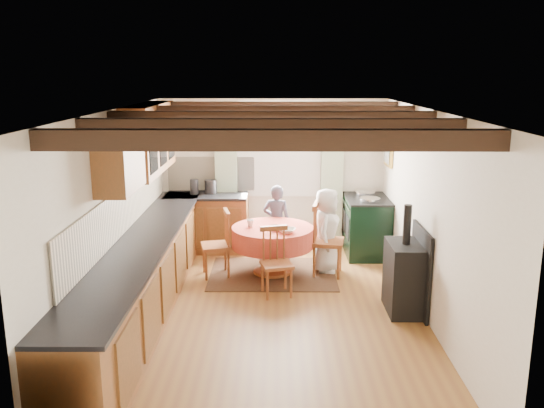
{
  "coord_description": "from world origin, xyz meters",
  "views": [
    {
      "loc": [
        0.05,
        -6.3,
        2.82
      ],
      "look_at": [
        0.0,
        0.8,
        1.15
      ],
      "focal_mm": 37.41,
      "sensor_mm": 36.0,
      "label": 1
    }
  ],
  "objects_px": {
    "aga_range": "(366,225)",
    "chair_right": "(328,239)",
    "child_far": "(277,222)",
    "child_right": "(326,230)",
    "chair_left": "(216,244)",
    "cup": "(250,223)",
    "cast_iron_stove": "(405,259)",
    "chair_near": "(277,262)",
    "dining_table": "(273,251)"
  },
  "relations": [
    {
      "from": "chair_near",
      "to": "cast_iron_stove",
      "type": "height_order",
      "value": "cast_iron_stove"
    },
    {
      "from": "dining_table",
      "to": "cast_iron_stove",
      "type": "bearing_deg",
      "value": -38.74
    },
    {
      "from": "chair_left",
      "to": "cast_iron_stove",
      "type": "bearing_deg",
      "value": 50.61
    },
    {
      "from": "chair_right",
      "to": "aga_range",
      "type": "distance_m",
      "value": 1.16
    },
    {
      "from": "cast_iron_stove",
      "to": "child_right",
      "type": "height_order",
      "value": "cast_iron_stove"
    },
    {
      "from": "cup",
      "to": "chair_left",
      "type": "bearing_deg",
      "value": -168.02
    },
    {
      "from": "aga_range",
      "to": "cast_iron_stove",
      "type": "relative_size",
      "value": 0.76
    },
    {
      "from": "dining_table",
      "to": "chair_near",
      "type": "xyz_separation_m",
      "value": [
        0.06,
        -0.77,
        0.1
      ]
    },
    {
      "from": "child_far",
      "to": "cup",
      "type": "relative_size",
      "value": 11.16
    },
    {
      "from": "chair_right",
      "to": "child_far",
      "type": "xyz_separation_m",
      "value": [
        -0.72,
        0.7,
        0.06
      ]
    },
    {
      "from": "aga_range",
      "to": "cup",
      "type": "xyz_separation_m",
      "value": [
        -1.78,
        -0.9,
        0.28
      ]
    },
    {
      "from": "aga_range",
      "to": "child_right",
      "type": "xyz_separation_m",
      "value": [
        -0.7,
        -0.79,
        0.14
      ]
    },
    {
      "from": "chair_right",
      "to": "dining_table",
      "type": "bearing_deg",
      "value": 100.69
    },
    {
      "from": "dining_table",
      "to": "child_far",
      "type": "height_order",
      "value": "child_far"
    },
    {
      "from": "child_far",
      "to": "dining_table",
      "type": "bearing_deg",
      "value": 95.56
    },
    {
      "from": "aga_range",
      "to": "child_right",
      "type": "distance_m",
      "value": 1.07
    },
    {
      "from": "cast_iron_stove",
      "to": "chair_near",
      "type": "bearing_deg",
      "value": 162.05
    },
    {
      "from": "chair_left",
      "to": "child_right",
      "type": "height_order",
      "value": "child_right"
    },
    {
      "from": "child_right",
      "to": "cup",
      "type": "distance_m",
      "value": 1.1
    },
    {
      "from": "chair_near",
      "to": "cup",
      "type": "bearing_deg",
      "value": 100.7
    },
    {
      "from": "child_far",
      "to": "chair_left",
      "type": "bearing_deg",
      "value": 51.99
    },
    {
      "from": "chair_left",
      "to": "child_right",
      "type": "bearing_deg",
      "value": 84.87
    },
    {
      "from": "aga_range",
      "to": "chair_right",
      "type": "bearing_deg",
      "value": -126.42
    },
    {
      "from": "child_right",
      "to": "aga_range",
      "type": "bearing_deg",
      "value": -27.6
    },
    {
      "from": "child_far",
      "to": "child_right",
      "type": "relative_size",
      "value": 0.95
    },
    {
      "from": "chair_near",
      "to": "aga_range",
      "type": "distance_m",
      "value": 2.21
    },
    {
      "from": "dining_table",
      "to": "chair_left",
      "type": "height_order",
      "value": "chair_left"
    },
    {
      "from": "dining_table",
      "to": "child_right",
      "type": "relative_size",
      "value": 0.95
    },
    {
      "from": "chair_near",
      "to": "cup",
      "type": "relative_size",
      "value": 8.58
    },
    {
      "from": "child_far",
      "to": "child_right",
      "type": "bearing_deg",
      "value": 151.83
    },
    {
      "from": "child_far",
      "to": "child_right",
      "type": "xyz_separation_m",
      "value": [
        0.71,
        -0.56,
        0.03
      ]
    },
    {
      "from": "child_far",
      "to": "aga_range",
      "type": "bearing_deg",
      "value": -160.48
    },
    {
      "from": "cast_iron_stove",
      "to": "chair_left",
      "type": "bearing_deg",
      "value": 153.19
    },
    {
      "from": "chair_near",
      "to": "chair_left",
      "type": "bearing_deg",
      "value": 126.42
    },
    {
      "from": "chair_left",
      "to": "aga_range",
      "type": "distance_m",
      "value": 2.47
    },
    {
      "from": "chair_right",
      "to": "cast_iron_stove",
      "type": "distance_m",
      "value": 1.5
    },
    {
      "from": "cast_iron_stove",
      "to": "cup",
      "type": "relative_size",
      "value": 12.7
    },
    {
      "from": "child_far",
      "to": "chair_near",
      "type": "bearing_deg",
      "value": 100.11
    },
    {
      "from": "chair_left",
      "to": "child_right",
      "type": "xyz_separation_m",
      "value": [
        1.56,
        0.2,
        0.14
      ]
    },
    {
      "from": "chair_left",
      "to": "child_far",
      "type": "relative_size",
      "value": 0.82
    },
    {
      "from": "dining_table",
      "to": "child_right",
      "type": "xyz_separation_m",
      "value": [
        0.77,
        0.14,
        0.26
      ]
    },
    {
      "from": "child_right",
      "to": "cup",
      "type": "xyz_separation_m",
      "value": [
        -1.08,
        -0.1,
        0.13
      ]
    },
    {
      "from": "chair_near",
      "to": "cast_iron_stove",
      "type": "relative_size",
      "value": 0.68
    },
    {
      "from": "aga_range",
      "to": "cast_iron_stove",
      "type": "xyz_separation_m",
      "value": [
        0.11,
        -2.2,
        0.19
      ]
    },
    {
      "from": "chair_left",
      "to": "aga_range",
      "type": "xyz_separation_m",
      "value": [
        2.26,
        1.0,
        -0.01
      ]
    },
    {
      "from": "chair_near",
      "to": "chair_right",
      "type": "height_order",
      "value": "chair_right"
    },
    {
      "from": "dining_table",
      "to": "child_right",
      "type": "distance_m",
      "value": 0.82
    },
    {
      "from": "chair_left",
      "to": "chair_right",
      "type": "relative_size",
      "value": 0.91
    },
    {
      "from": "dining_table",
      "to": "aga_range",
      "type": "xyz_separation_m",
      "value": [
        1.47,
        0.93,
        0.12
      ]
    },
    {
      "from": "dining_table",
      "to": "aga_range",
      "type": "height_order",
      "value": "aga_range"
    }
  ]
}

